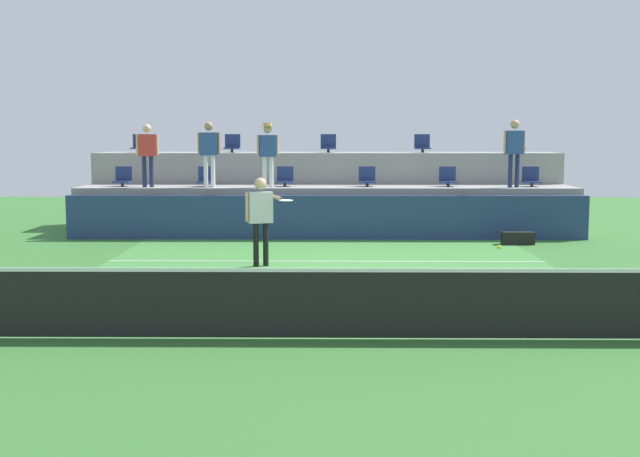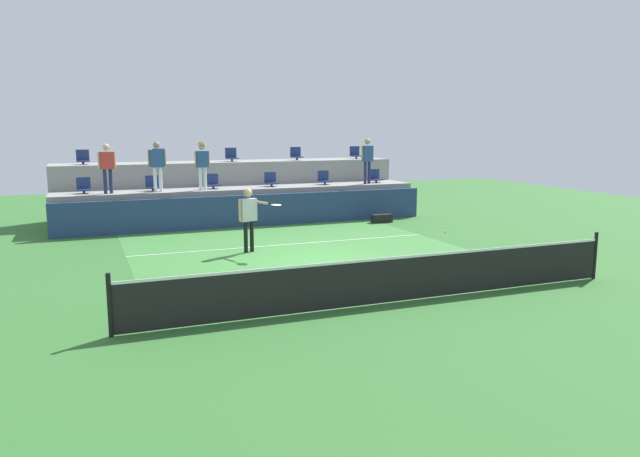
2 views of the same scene
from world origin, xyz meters
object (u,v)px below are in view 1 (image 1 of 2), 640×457
(stadium_chair_lower_far_right, at_px, (531,178))
(stadium_chair_lower_mid_right, at_px, (367,178))
(stadium_chair_upper_center, at_px, (328,145))
(spectator_in_grey, at_px, (514,147))
(stadium_chair_upper_far_left, at_px, (140,145))
(stadium_chair_upper_left, at_px, (232,145))
(stadium_chair_upper_right, at_px, (422,145))
(tennis_player, at_px, (261,212))
(stadium_chair_lower_right, at_px, (448,178))
(spectator_with_hat, at_px, (268,148))
(spectator_in_white, at_px, (209,148))
(stadium_chair_lower_far_left, at_px, (123,178))
(stadium_chair_upper_far_right, at_px, (516,145))
(tennis_ball, at_px, (499,247))
(spectator_leaning_on_rail, at_px, (147,150))
(equipment_bag, at_px, (518,238))
(stadium_chair_lower_left, at_px, (206,178))
(stadium_chair_lower_mid_left, at_px, (285,178))

(stadium_chair_lower_far_right, bearing_deg, stadium_chair_lower_mid_right, 180.00)
(stadium_chair_upper_center, xyz_separation_m, spectator_in_grey, (4.78, -2.18, -0.01))
(stadium_chair_upper_far_left, bearing_deg, stadium_chair_upper_left, 0.00)
(stadium_chair_upper_right, distance_m, tennis_player, 8.38)
(stadium_chair_lower_right, height_order, spectator_with_hat, spectator_with_hat)
(stadium_chair_lower_mid_right, relative_size, stadium_chair_upper_right, 1.00)
(stadium_chair_lower_mid_right, distance_m, stadium_chair_lower_right, 2.12)
(tennis_player, xyz_separation_m, spectator_in_white, (-1.77, 5.09, 1.18))
(stadium_chair_lower_mid_right, relative_size, spectator_in_grey, 0.30)
(tennis_player, bearing_deg, spectator_with_hat, 92.84)
(stadium_chair_lower_far_right, xyz_separation_m, stadium_chair_upper_center, (-5.33, 1.80, 0.85))
(stadium_chair_lower_mid_right, relative_size, stadium_chair_lower_far_right, 1.00)
(stadium_chair_lower_far_left, xyz_separation_m, stadium_chair_upper_far_left, (0.05, 1.80, 0.85))
(stadium_chair_upper_far_right, bearing_deg, tennis_ball, -103.91)
(stadium_chair_upper_far_right, height_order, tennis_ball, stadium_chair_upper_far_right)
(tennis_player, bearing_deg, tennis_ball, -41.88)
(stadium_chair_lower_right, xyz_separation_m, spectator_in_grey, (1.63, -0.38, 0.84))
(spectator_leaning_on_rail, bearing_deg, stadium_chair_upper_center, 25.06)
(stadium_chair_upper_left, xyz_separation_m, tennis_ball, (5.37, -10.81, -1.43))
(stadium_chair_lower_mid_right, distance_m, equipment_bag, 4.30)
(spectator_with_hat, bearing_deg, stadium_chair_upper_right, 27.32)
(tennis_player, bearing_deg, stadium_chair_lower_right, 50.88)
(stadium_chair_lower_left, xyz_separation_m, stadium_chair_upper_left, (0.49, 1.80, 0.85))
(stadium_chair_lower_mid_left, xyz_separation_m, stadium_chair_upper_center, (1.14, 1.80, 0.85))
(spectator_with_hat, bearing_deg, spectator_leaning_on_rail, 180.00)
(stadium_chair_upper_center, bearing_deg, stadium_chair_lower_left, -150.79)
(spectator_with_hat, bearing_deg, equipment_bag, -15.97)
(spectator_leaning_on_rail, bearing_deg, stadium_chair_upper_right, 16.57)
(stadium_chair_lower_mid_left, relative_size, stadium_chair_upper_left, 1.00)
(stadium_chair_lower_far_left, distance_m, tennis_player, 6.86)
(equipment_bag, bearing_deg, stadium_chair_lower_right, 123.05)
(spectator_leaning_on_rail, xyz_separation_m, spectator_in_white, (1.59, -0.00, 0.04))
(stadium_chair_lower_mid_right, height_order, tennis_ball, stadium_chair_lower_mid_right)
(stadium_chair_upper_far_right, height_order, spectator_leaning_on_rail, spectator_leaning_on_rail)
(stadium_chair_lower_far_left, distance_m, spectator_in_white, 2.50)
(stadium_chair_upper_far_right, xyz_separation_m, spectator_with_hat, (-6.87, -2.18, -0.06))
(stadium_chair_lower_left, distance_m, stadium_chair_upper_right, 6.22)
(stadium_chair_lower_far_right, distance_m, spectator_in_white, 8.45)
(stadium_chair_lower_left, xyz_separation_m, spectator_in_white, (0.14, -0.38, 0.80))
(stadium_chair_upper_far_left, distance_m, spectator_leaning_on_rail, 2.29)
(stadium_chair_lower_mid_left, distance_m, spectator_in_grey, 5.99)
(stadium_chair_lower_left, relative_size, stadium_chair_upper_center, 1.00)
(spectator_with_hat, xyz_separation_m, equipment_bag, (6.09, -1.74, -2.11))
(stadium_chair_upper_far_left, distance_m, spectator_in_white, 3.17)
(stadium_chair_lower_left, bearing_deg, stadium_chair_lower_far_right, 0.00)
(stadium_chair_upper_far_left, relative_size, spectator_leaning_on_rail, 0.32)
(stadium_chair_upper_left, relative_size, tennis_ball, 7.65)
(stadium_chair_lower_right, relative_size, stadium_chair_upper_right, 1.00)
(stadium_chair_upper_far_right, height_order, tennis_player, stadium_chair_upper_far_right)
(stadium_chair_lower_far_right, height_order, spectator_leaning_on_rail, spectator_leaning_on_rail)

